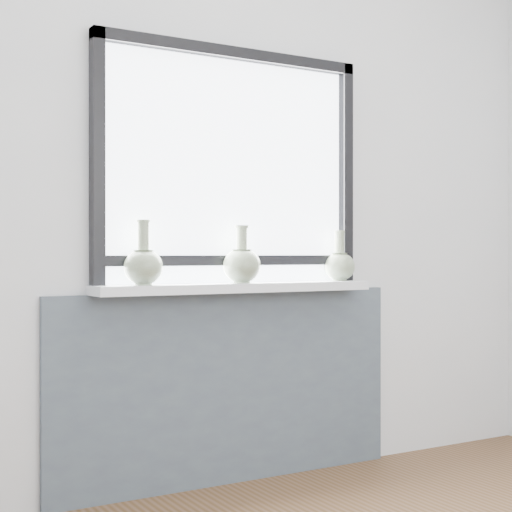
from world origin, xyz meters
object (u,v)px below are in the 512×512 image
vase_b (242,263)px  vase_c (340,264)px  vase_a (143,264)px  windowsill (238,288)px

vase_b → vase_c: vase_b is taller
vase_b → vase_a: bearing=179.2°
vase_c → vase_b: bearing=-177.7°
windowsill → vase_c: vase_c is taller
windowsill → vase_b: vase_b is taller
vase_a → vase_b: size_ratio=1.06×
windowsill → vase_c: 0.57m
windowsill → vase_a: bearing=-179.1°
vase_b → vase_c: (0.55, 0.02, -0.01)m
windowsill → vase_c: bearing=0.8°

